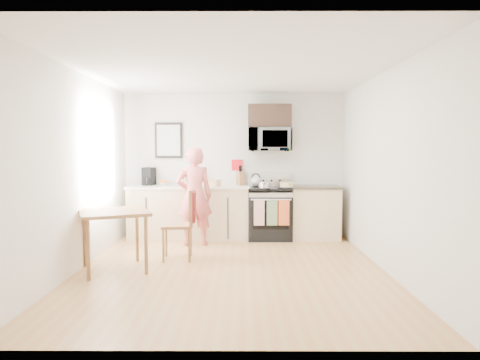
{
  "coord_description": "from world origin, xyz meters",
  "views": [
    {
      "loc": [
        0.14,
        -5.55,
        1.57
      ],
      "look_at": [
        0.11,
        1.0,
        1.11
      ],
      "focal_mm": 32.0,
      "sensor_mm": 36.0,
      "label": 1
    }
  ],
  "objects_px": {
    "cake": "(287,185)",
    "dining_table": "(114,218)",
    "chair": "(187,214)",
    "person": "(194,196)",
    "range": "(270,214)",
    "microwave": "(270,140)"
  },
  "relations": [
    {
      "from": "range",
      "to": "chair",
      "type": "bearing_deg",
      "value": -131.44
    },
    {
      "from": "range",
      "to": "dining_table",
      "type": "height_order",
      "value": "range"
    },
    {
      "from": "range",
      "to": "person",
      "type": "bearing_deg",
      "value": -157.64
    },
    {
      "from": "microwave",
      "to": "person",
      "type": "height_order",
      "value": "microwave"
    },
    {
      "from": "person",
      "to": "dining_table",
      "type": "relative_size",
      "value": 1.71
    },
    {
      "from": "cake",
      "to": "chair",
      "type": "bearing_deg",
      "value": -140.79
    },
    {
      "from": "range",
      "to": "person",
      "type": "relative_size",
      "value": 0.71
    },
    {
      "from": "microwave",
      "to": "chair",
      "type": "height_order",
      "value": "microwave"
    },
    {
      "from": "range",
      "to": "dining_table",
      "type": "relative_size",
      "value": 1.22
    },
    {
      "from": "cake",
      "to": "dining_table",
      "type": "bearing_deg",
      "value": -142.83
    },
    {
      "from": "microwave",
      "to": "person",
      "type": "relative_size",
      "value": 0.47
    },
    {
      "from": "person",
      "to": "chair",
      "type": "bearing_deg",
      "value": 80.22
    },
    {
      "from": "range",
      "to": "cake",
      "type": "height_order",
      "value": "range"
    },
    {
      "from": "person",
      "to": "chair",
      "type": "xyz_separation_m",
      "value": [
        0.0,
        -0.92,
        -0.16
      ]
    },
    {
      "from": "dining_table",
      "to": "chair",
      "type": "distance_m",
      "value": 1.05
    },
    {
      "from": "microwave",
      "to": "cake",
      "type": "height_order",
      "value": "microwave"
    },
    {
      "from": "person",
      "to": "cake",
      "type": "bearing_deg",
      "value": -177.19
    },
    {
      "from": "chair",
      "to": "cake",
      "type": "height_order",
      "value": "cake"
    },
    {
      "from": "range",
      "to": "cake",
      "type": "bearing_deg",
      "value": -32.15
    },
    {
      "from": "cake",
      "to": "person",
      "type": "bearing_deg",
      "value": -167.35
    },
    {
      "from": "range",
      "to": "person",
      "type": "distance_m",
      "value": 1.43
    },
    {
      "from": "range",
      "to": "dining_table",
      "type": "bearing_deg",
      "value": -136.82
    }
  ]
}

